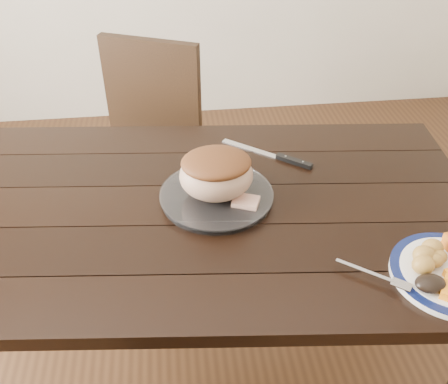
{
  "coord_description": "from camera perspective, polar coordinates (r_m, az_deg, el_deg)",
  "views": [
    {
      "loc": [
        -0.05,
        -1.1,
        1.61
      ],
      "look_at": [
        0.08,
        -0.02,
        0.8
      ],
      "focal_mm": 40.0,
      "sensor_mm": 36.0,
      "label": 1
    }
  ],
  "objects": [
    {
      "name": "fork",
      "position": [
        1.22,
        17.24,
        -9.21
      ],
      "size": [
        0.15,
        0.12,
        0.0
      ],
      "rotation": [
        0.0,
        0.0,
        -0.65
      ],
      "color": "silver",
      "rests_on": "dinner_plate"
    },
    {
      "name": "dining_table",
      "position": [
        1.46,
        -3.22,
        -4.25
      ],
      "size": [
        1.68,
        1.05,
        0.75
      ],
      "rotation": [
        0.0,
        0.0,
        -0.1
      ],
      "color": "black",
      "rests_on": "ground"
    },
    {
      "name": "dark_mushroom",
      "position": [
        1.22,
        22.53,
        -9.63
      ],
      "size": [
        0.07,
        0.05,
        0.03
      ],
      "primitive_type": "ellipsoid",
      "color": "black",
      "rests_on": "dinner_plate"
    },
    {
      "name": "ground",
      "position": [
        1.95,
        -2.54,
        -18.95
      ],
      "size": [
        4.0,
        4.0,
        0.0
      ],
      "primitive_type": "plane",
      "color": "#472B16",
      "rests_on": "ground"
    },
    {
      "name": "chair_far",
      "position": [
        2.14,
        -9.0,
        5.56
      ],
      "size": [
        0.56,
        0.56,
        0.93
      ],
      "rotation": [
        0.0,
        0.0,
        2.73
      ],
      "color": "black",
      "rests_on": "ground"
    },
    {
      "name": "roasted_potatoes",
      "position": [
        1.28,
        22.38,
        -6.83
      ],
      "size": [
        0.1,
        0.1,
        0.05
      ],
      "color": "gold",
      "rests_on": "dinner_plate"
    },
    {
      "name": "serving_platter",
      "position": [
        1.41,
        -0.86,
        -0.57
      ],
      "size": [
        0.31,
        0.31,
        0.02
      ],
      "primitive_type": "cylinder",
      "color": "white",
      "rests_on": "dining_table"
    },
    {
      "name": "carving_knife",
      "position": [
        1.59,
        6.73,
        3.89
      ],
      "size": [
        0.26,
        0.22,
        0.01
      ],
      "rotation": [
        0.0,
        0.0,
        -0.67
      ],
      "color": "silver",
      "rests_on": "dining_table"
    },
    {
      "name": "cut_slice",
      "position": [
        1.37,
        2.51,
        -1.16
      ],
      "size": [
        0.09,
        0.08,
        0.02
      ],
      "primitive_type": "cube",
      "rotation": [
        0.0,
        0.0,
        -0.39
      ],
      "color": "tan",
      "rests_on": "serving_platter"
    },
    {
      "name": "roast_joint",
      "position": [
        1.37,
        -0.89,
        1.93
      ],
      "size": [
        0.2,
        0.18,
        0.13
      ],
      "primitive_type": "ellipsoid",
      "color": "tan",
      "rests_on": "serving_platter"
    }
  ]
}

